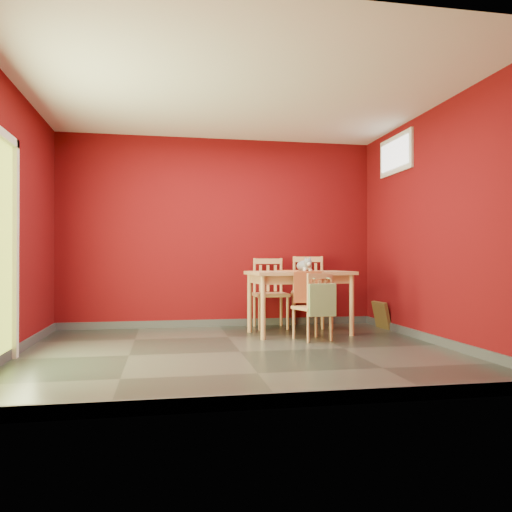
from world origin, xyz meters
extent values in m
plane|color=#2D342D|center=(0.00, 0.00, 0.00)|extent=(4.50, 4.50, 0.00)
plane|color=#610A0D|center=(0.00, 2.00, 1.35)|extent=(4.50, 0.00, 4.50)
plane|color=#610A0D|center=(0.00, -2.00, 1.35)|extent=(4.50, 0.00, 4.50)
plane|color=#610A0D|center=(-2.25, 0.00, 1.35)|extent=(0.00, 4.00, 4.00)
plane|color=#610A0D|center=(2.25, 0.00, 1.35)|extent=(0.00, 4.00, 4.00)
plane|color=white|center=(0.00, 0.00, 2.70)|extent=(4.50, 4.50, 0.00)
cube|color=#3F4244|center=(0.00, 1.99, 0.05)|extent=(4.50, 0.02, 0.10)
cube|color=#3F4244|center=(0.00, -1.99, 0.05)|extent=(4.50, 0.02, 0.10)
cube|color=#3F4244|center=(-2.24, 0.00, 0.05)|extent=(0.03, 4.00, 0.10)
cube|color=#3F4244|center=(2.24, 0.00, 0.05)|extent=(0.03, 4.00, 0.10)
cube|color=white|center=(-2.21, 0.06, 1.06)|extent=(0.06, 0.08, 2.13)
cube|color=white|center=(2.23, 1.00, 2.35)|extent=(0.03, 0.90, 0.50)
cube|color=white|center=(2.21, 1.00, 2.35)|extent=(0.02, 0.76, 0.36)
cube|color=silver|center=(1.60, 1.99, 0.30)|extent=(0.08, 0.02, 0.12)
cube|color=tan|center=(0.93, 1.07, 0.79)|extent=(1.36, 0.87, 0.04)
cube|color=tan|center=(0.93, 1.07, 0.71)|extent=(1.22, 0.73, 0.11)
cylinder|color=tan|center=(0.38, 0.71, 0.38)|extent=(0.06, 0.06, 0.77)
cylinder|color=tan|center=(0.33, 1.33, 0.38)|extent=(0.06, 0.06, 0.77)
cylinder|color=tan|center=(1.54, 0.81, 0.38)|extent=(0.06, 0.06, 0.77)
cylinder|color=tan|center=(1.48, 1.44, 0.38)|extent=(0.06, 0.06, 0.77)
cube|color=#B7592F|center=(0.93, 1.07, 0.81)|extent=(0.43, 0.78, 0.01)
cube|color=#B7592F|center=(0.93, 0.69, 0.62)|extent=(0.36, 0.04, 0.37)
cube|color=tan|center=(0.68, 1.68, 0.47)|extent=(0.46, 0.46, 0.04)
cylinder|color=tan|center=(0.49, 1.49, 0.22)|extent=(0.04, 0.04, 0.45)
cylinder|color=tan|center=(0.49, 1.88, 0.22)|extent=(0.04, 0.04, 0.45)
cylinder|color=tan|center=(0.88, 1.49, 0.22)|extent=(0.04, 0.04, 0.45)
cylinder|color=tan|center=(0.88, 1.88, 0.22)|extent=(0.04, 0.04, 0.45)
cylinder|color=tan|center=(0.49, 1.88, 0.73)|extent=(0.04, 0.04, 0.49)
cylinder|color=tan|center=(0.88, 1.88, 0.73)|extent=(0.04, 0.04, 0.49)
cube|color=tan|center=(0.68, 1.88, 0.93)|extent=(0.41, 0.04, 0.08)
cube|color=tan|center=(0.58, 1.88, 0.69)|extent=(0.04, 0.02, 0.38)
cube|color=tan|center=(0.68, 1.88, 0.69)|extent=(0.04, 0.02, 0.38)
cube|color=tan|center=(0.79, 1.88, 0.69)|extent=(0.04, 0.02, 0.38)
cube|color=tan|center=(1.23, 1.69, 0.48)|extent=(0.58, 0.58, 0.04)
cylinder|color=tan|center=(0.98, 1.55, 0.23)|extent=(0.04, 0.04, 0.46)
cylinder|color=tan|center=(1.09, 1.94, 0.23)|extent=(0.04, 0.04, 0.46)
cylinder|color=tan|center=(1.36, 1.44, 0.23)|extent=(0.04, 0.04, 0.46)
cylinder|color=tan|center=(1.48, 1.82, 0.23)|extent=(0.04, 0.04, 0.46)
cylinder|color=tan|center=(1.09, 1.94, 0.75)|extent=(0.04, 0.04, 0.50)
cylinder|color=tan|center=(1.48, 1.82, 0.75)|extent=(0.04, 0.04, 0.50)
cube|color=tan|center=(1.28, 1.88, 0.96)|extent=(0.42, 0.16, 0.08)
cube|color=tan|center=(1.18, 1.91, 0.71)|extent=(0.04, 0.03, 0.39)
cube|color=tan|center=(1.28, 1.88, 0.71)|extent=(0.04, 0.03, 0.39)
cube|color=tan|center=(1.39, 1.85, 0.71)|extent=(0.04, 0.03, 0.39)
cube|color=tan|center=(0.96, 0.59, 0.38)|extent=(0.46, 0.46, 0.04)
cylinder|color=tan|center=(1.07, 0.79, 0.18)|extent=(0.03, 0.03, 0.36)
cylinder|color=tan|center=(1.16, 0.48, 0.18)|extent=(0.03, 0.03, 0.36)
cylinder|color=tan|center=(0.76, 0.70, 0.18)|extent=(0.03, 0.03, 0.36)
cylinder|color=tan|center=(0.85, 0.39, 0.18)|extent=(0.03, 0.03, 0.36)
cylinder|color=tan|center=(1.16, 0.48, 0.60)|extent=(0.03, 0.03, 0.40)
cylinder|color=tan|center=(0.85, 0.39, 0.60)|extent=(0.03, 0.03, 0.40)
cube|color=tan|center=(1.00, 0.44, 0.77)|extent=(0.33, 0.13, 0.06)
cube|color=tan|center=(1.09, 0.46, 0.56)|extent=(0.03, 0.03, 0.31)
cube|color=tan|center=(1.00, 0.44, 0.56)|extent=(0.03, 0.03, 0.31)
cube|color=tan|center=(0.92, 0.41, 0.56)|extent=(0.03, 0.03, 0.31)
cube|color=#778E5B|center=(1.00, 0.36, 0.49)|extent=(0.31, 0.10, 0.37)
cylinder|color=#778E5B|center=(0.92, 0.42, 0.74)|extent=(0.02, 0.16, 0.02)
cylinder|color=#778E5B|center=(1.09, 0.42, 0.74)|extent=(0.02, 0.16, 0.02)
cube|color=brown|center=(2.19, 1.36, 0.19)|extent=(0.15, 0.38, 0.37)
cube|color=black|center=(2.19, 1.36, 0.19)|extent=(0.10, 0.27, 0.26)
camera|label=1|loc=(-0.77, -5.14, 0.96)|focal=35.00mm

